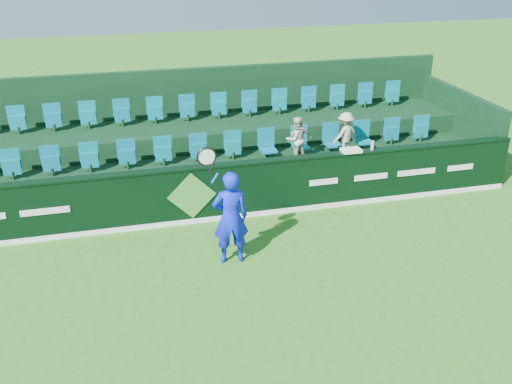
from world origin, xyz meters
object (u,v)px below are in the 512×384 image
object	(u,v)px
spectator_left	(296,139)
drinks_bottle	(372,145)
spectator_right	(345,134)
towel	(351,150)
tennis_player	(230,217)
spectator_middle	(300,140)

from	to	relation	value
spectator_left	drinks_bottle	world-z (taller)	spectator_left
spectator_right	towel	size ratio (longest dim) A/B	2.49
tennis_player	spectator_right	world-z (taller)	tennis_player
tennis_player	towel	bearing A→B (deg)	29.43
spectator_left	spectator_middle	world-z (taller)	spectator_left
drinks_bottle	tennis_player	bearing A→B (deg)	-154.10
spectator_left	drinks_bottle	xyz separation A→B (m)	(1.52, -1.12, 0.10)
spectator_left	towel	world-z (taller)	spectator_left
spectator_middle	drinks_bottle	size ratio (longest dim) A/B	4.94
spectator_right	drinks_bottle	distance (m)	1.14
tennis_player	drinks_bottle	distance (m)	4.26
spectator_middle	spectator_left	bearing A→B (deg)	-5.68
spectator_left	spectator_middle	bearing A→B (deg)	165.29
spectator_left	towel	distance (m)	1.50
tennis_player	spectator_middle	size ratio (longest dim) A/B	2.39
tennis_player	spectator_right	size ratio (longest dim) A/B	2.27
spectator_right	drinks_bottle	size ratio (longest dim) A/B	5.21
spectator_middle	spectator_right	size ratio (longest dim) A/B	0.95
spectator_middle	towel	bearing A→B (deg)	122.97
spectator_right	tennis_player	bearing A→B (deg)	19.70
tennis_player	drinks_bottle	size ratio (longest dim) A/B	11.81
drinks_bottle	spectator_middle	bearing A→B (deg)	141.83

